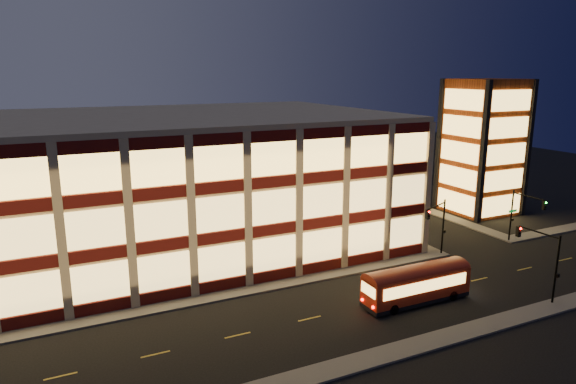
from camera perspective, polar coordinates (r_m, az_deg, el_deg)
ground at (r=45.03m, az=-5.88°, el=-11.69°), size 200.00×200.00×0.00m
sidewalk_office_south at (r=45.06m, az=-9.99°, el=-11.71°), size 54.00×2.00×0.15m
sidewalk_office_east at (r=69.12m, az=7.33°, el=-2.69°), size 2.00×30.00×0.15m
sidewalk_tower_south at (r=69.20m, az=26.75°, el=-4.03°), size 14.00×2.00×0.15m
sidewalk_tower_west at (r=75.52m, az=14.35°, el=-1.63°), size 2.00×30.00×0.15m
sidewalk_near at (r=34.52m, az=2.00°, el=-19.88°), size 100.00×2.00×0.15m
office_building at (r=57.65m, az=-14.56°, el=1.12°), size 50.45×30.45×14.50m
stair_tower at (r=74.25m, az=20.79°, el=4.69°), size 8.60×8.60×18.00m
traffic_signal_far at (r=54.80m, az=16.32°, el=-2.99°), size 3.79×1.87×6.00m
traffic_signal_right at (r=62.24m, az=24.63°, el=-1.77°), size 1.20×4.37×6.00m
traffic_signal_near at (r=48.48m, az=26.40°, el=-5.97°), size 0.32×4.45×6.00m
trolley_bus at (r=44.75m, az=14.08°, el=-9.69°), size 9.59×2.57×3.24m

